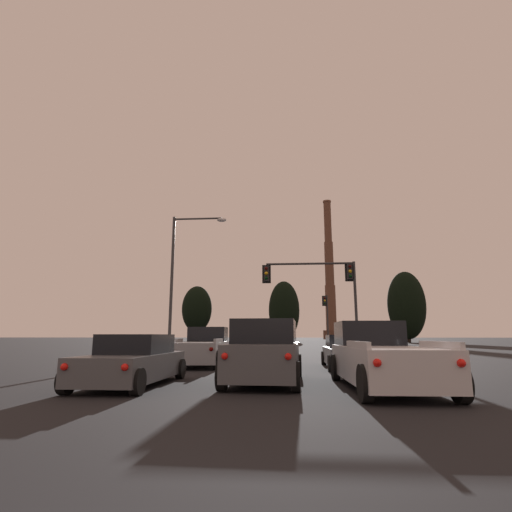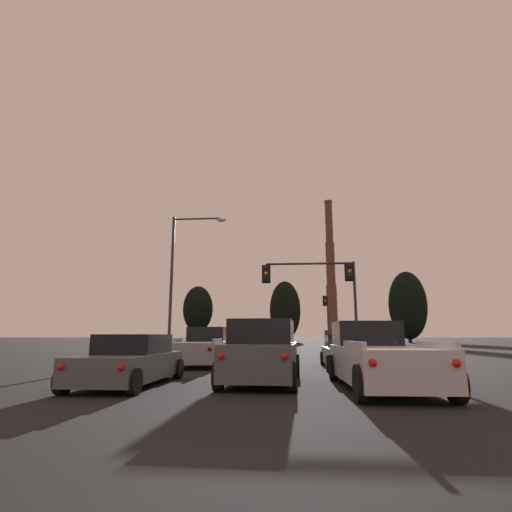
{
  "view_description": "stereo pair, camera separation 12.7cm",
  "coord_description": "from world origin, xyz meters",
  "views": [
    {
      "loc": [
        0.87,
        -1.0,
        1.39
      ],
      "look_at": [
        -1.63,
        31.74,
        7.95
      ],
      "focal_mm": 28.0,
      "sensor_mm": 36.0,
      "label": 1
    },
    {
      "loc": [
        0.99,
        -0.99,
        1.39
      ],
      "look_at": [
        -1.63,
        31.74,
        7.95
      ],
      "focal_mm": 28.0,
      "sensor_mm": 36.0,
      "label": 2
    }
  ],
  "objects": [
    {
      "name": "treeline_center_left",
      "position": [
        0.28,
        93.69,
        7.28
      ],
      "size": [
        7.2,
        6.48,
        14.1
      ],
      "color": "black",
      "rests_on": "ground_plane"
    },
    {
      "name": "treeline_center_right",
      "position": [
        25.8,
        84.5,
        7.63
      ],
      "size": [
        7.7,
        6.93,
        14.66
      ],
      "color": "black",
      "rests_on": "ground_plane"
    },
    {
      "name": "traffic_light_overhead_right",
      "position": [
        3.33,
        25.41,
        4.78
      ],
      "size": [
        6.29,
        0.5,
        6.21
      ],
      "color": "#2D2D30",
      "rests_on": "ground_plane"
    },
    {
      "name": "pickup_truck_left_lane_front",
      "position": [
        -3.12,
        18.29,
        0.8
      ],
      "size": [
        2.38,
        5.57,
        1.82
      ],
      "rotation": [
        0.0,
        0.0,
        0.04
      ],
      "color": "gray",
      "rests_on": "ground_plane"
    },
    {
      "name": "smokestack",
      "position": [
        18.5,
        160.94,
        22.34
      ],
      "size": [
        6.63,
        6.63,
        57.07
      ],
      "color": "#523427",
      "rests_on": "ground_plane"
    },
    {
      "name": "pickup_truck_right_lane_second",
      "position": [
        3.42,
        10.46,
        0.8
      ],
      "size": [
        2.29,
        5.54,
        1.82
      ],
      "rotation": [
        0.0,
        0.0,
        0.02
      ],
      "color": "silver",
      "rests_on": "ground_plane"
    },
    {
      "name": "street_lamp",
      "position": [
        -6.13,
        24.7,
        5.72
      ],
      "size": [
        3.7,
        0.36,
        9.34
      ],
      "color": "#38383A",
      "rests_on": "ground_plane"
    },
    {
      "name": "treeline_right_mid",
      "position": [
        -20.28,
        92.48,
        7.57
      ],
      "size": [
        7.05,
        6.34,
        12.97
      ],
      "color": "black",
      "rests_on": "ground_plane"
    },
    {
      "name": "suv_center_lane_second",
      "position": [
        0.22,
        11.42,
        0.9
      ],
      "size": [
        2.3,
        4.98,
        1.86
      ],
      "rotation": [
        0.0,
        0.0,
        -0.04
      ],
      "color": "#4C4F54",
      "rests_on": "ground_plane"
    },
    {
      "name": "sedan_left_lane_second",
      "position": [
        -3.54,
        10.53,
        0.67
      ],
      "size": [
        2.0,
        4.71,
        1.43
      ],
      "rotation": [
        0.0,
        0.0,
        -0.01
      ],
      "color": "#4C4F54",
      "rests_on": "ground_plane"
    },
    {
      "name": "traffic_light_far_right",
      "position": [
        5.69,
        48.39,
        4.09
      ],
      "size": [
        0.78,
        0.5,
        6.25
      ],
      "color": "#2D2D30",
      "rests_on": "ground_plane"
    },
    {
      "name": "sedan_right_lane_front",
      "position": [
        3.48,
        17.22,
        0.67
      ],
      "size": [
        2.06,
        4.73,
        1.43
      ],
      "rotation": [
        0.0,
        0.0,
        -0.02
      ],
      "color": "#4C4F54",
      "rests_on": "ground_plane"
    }
  ]
}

